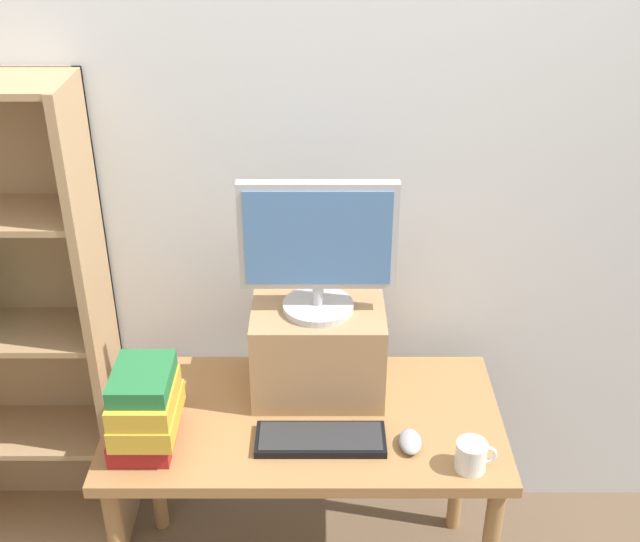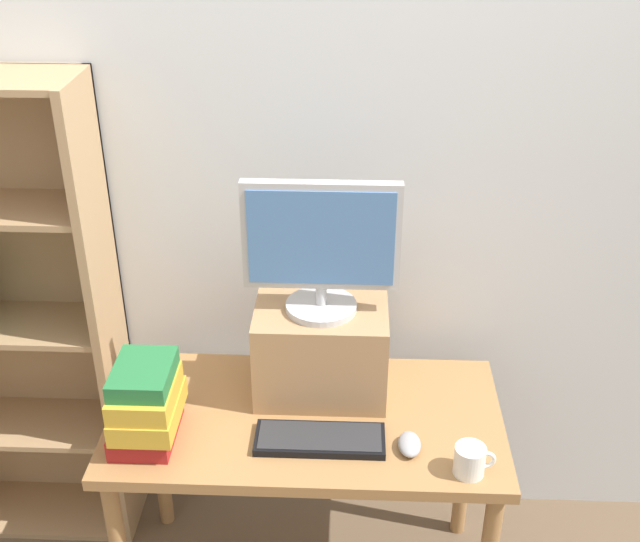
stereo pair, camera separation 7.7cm
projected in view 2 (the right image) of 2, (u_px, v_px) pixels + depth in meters
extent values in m
cube|color=silver|center=(313.00, 171.00, 2.48)|extent=(7.00, 0.08, 2.60)
cube|color=#9E7042|center=(306.00, 420.00, 2.38)|extent=(1.16, 0.60, 0.04)
cylinder|color=#9E7042|center=(159.00, 449.00, 2.79)|extent=(0.05, 0.05, 0.67)
cylinder|color=#9E7042|center=(465.00, 458.00, 2.75)|extent=(0.05, 0.05, 0.67)
cube|color=tan|center=(109.00, 329.00, 2.58)|extent=(0.03, 0.28, 1.64)
cube|color=tan|center=(26.00, 305.00, 2.70)|extent=(0.67, 0.01, 1.64)
cube|color=tan|center=(52.00, 509.00, 2.98)|extent=(0.61, 0.27, 0.02)
cube|color=tan|center=(33.00, 423.00, 2.78)|extent=(0.61, 0.27, 0.02)
cube|color=tan|center=(11.00, 324.00, 2.58)|extent=(0.61, 0.27, 0.02)
cube|color=#A87F56|center=(321.00, 350.00, 2.41)|extent=(0.39, 0.27, 0.29)
cylinder|color=#B7B7BA|center=(321.00, 306.00, 2.34)|extent=(0.21, 0.21, 0.02)
cylinder|color=#B7B7BA|center=(321.00, 295.00, 2.32)|extent=(0.03, 0.03, 0.06)
cube|color=#B7B7BA|center=(321.00, 236.00, 2.23)|extent=(0.44, 0.04, 0.32)
cube|color=#4C7AB7|center=(321.00, 239.00, 2.21)|extent=(0.41, 0.00, 0.28)
cube|color=black|center=(320.00, 439.00, 2.26)|extent=(0.37, 0.14, 0.02)
cube|color=#28282B|center=(320.00, 436.00, 2.25)|extent=(0.34, 0.12, 0.00)
ellipsoid|color=#99999E|center=(409.00, 444.00, 2.23)|extent=(0.06, 0.10, 0.04)
cube|color=maroon|center=(146.00, 427.00, 2.27)|extent=(0.17, 0.23, 0.06)
cube|color=gold|center=(148.00, 411.00, 2.24)|extent=(0.17, 0.25, 0.07)
cube|color=gold|center=(145.00, 393.00, 2.20)|extent=(0.17, 0.23, 0.06)
cube|color=#236B38|center=(143.00, 374.00, 2.18)|extent=(0.16, 0.21, 0.05)
cylinder|color=white|center=(469.00, 460.00, 2.14)|extent=(0.08, 0.08, 0.09)
torus|color=white|center=(486.00, 460.00, 2.13)|extent=(0.06, 0.01, 0.06)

